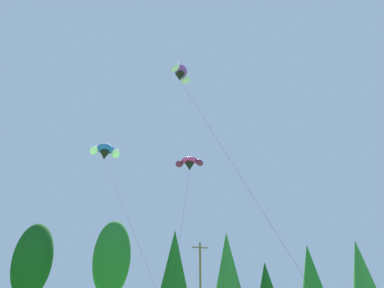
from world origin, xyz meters
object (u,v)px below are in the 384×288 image
at_px(parafoil_kite_high_magenta, 189,163).
at_px(parafoil_kite_mid_purple, 181,74).
at_px(utility_pole, 200,280).
at_px(parafoil_kite_far_blue_white, 105,152).

height_order(parafoil_kite_high_magenta, parafoil_kite_mid_purple, parafoil_kite_mid_purple).
distance_m(utility_pole, parafoil_kite_mid_purple, 25.72).
relative_size(utility_pole, parafoil_kite_far_blue_white, 0.55).
xyz_separation_m(utility_pole, parafoil_kite_mid_purple, (-7.86, -16.65, 17.95)).
bearing_deg(parafoil_kite_mid_purple, parafoil_kite_far_blue_white, 118.11).
height_order(utility_pole, parafoil_kite_mid_purple, parafoil_kite_mid_purple).
bearing_deg(utility_pole, parafoil_kite_mid_purple, -115.28).
relative_size(parafoil_kite_high_magenta, parafoil_kite_mid_purple, 0.76).
xyz_separation_m(utility_pole, parafoil_kite_high_magenta, (-3.51, -6.19, 12.99)).
relative_size(parafoil_kite_mid_purple, parafoil_kite_far_blue_white, 1.28).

